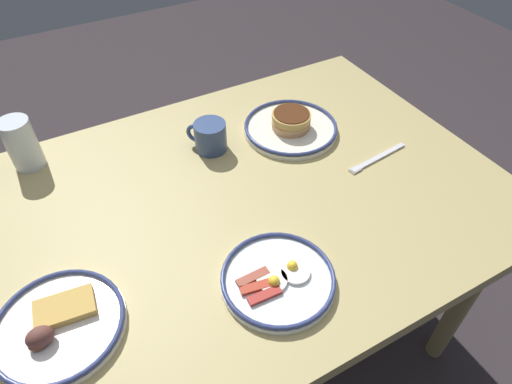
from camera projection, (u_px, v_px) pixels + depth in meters
ground_plane at (249, 334)px, 1.64m from camera, size 6.00×6.00×0.00m
dining_table at (247, 214)px, 1.19m from camera, size 1.31×0.96×0.73m
plate_near_main at (291, 126)px, 1.31m from camera, size 0.28×0.28×0.06m
plate_center_pancakes at (58, 325)px, 0.86m from camera, size 0.25×0.25×0.05m
plate_far_companion at (278, 279)px, 0.93m from camera, size 0.24×0.24×0.04m
coffee_mug at (210, 136)px, 1.24m from camera, size 0.10×0.10×0.09m
drinking_glass at (23, 146)px, 1.17m from camera, size 0.08×0.08×0.14m
fork_near at (377, 158)px, 1.23m from camera, size 0.21×0.04×0.01m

